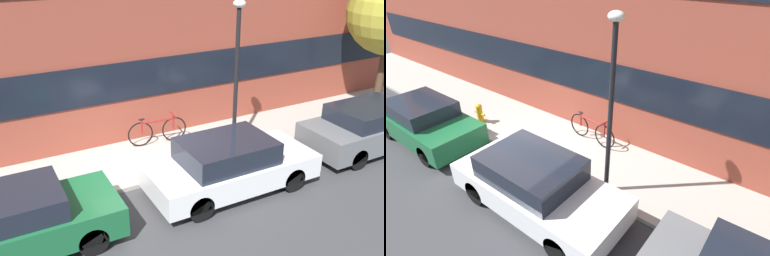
{
  "view_description": "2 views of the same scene",
  "coord_description": "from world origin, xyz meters",
  "views": [
    {
      "loc": [
        -3.33,
        -8.55,
        5.61
      ],
      "look_at": [
        1.32,
        0.18,
        1.23
      ],
      "focal_mm": 40.0,
      "sensor_mm": 36.0,
      "label": 1
    },
    {
      "loc": [
        5.63,
        -4.56,
        5.12
      ],
      "look_at": [
        1.74,
        0.43,
        1.47
      ],
      "focal_mm": 28.0,
      "sensor_mm": 36.0,
      "label": 2
    }
  ],
  "objects": [
    {
      "name": "ground_plane",
      "position": [
        0.0,
        0.0,
        0.0
      ],
      "size": [
        56.0,
        56.0,
        0.0
      ],
      "primitive_type": "plane",
      "color": "#38383A"
    },
    {
      "name": "fire_hydrant",
      "position": [
        -2.62,
        0.55,
        0.46
      ],
      "size": [
        0.52,
        0.29,
        0.68
      ],
      "color": "gold",
      "rests_on": "sidewalk_strip"
    },
    {
      "name": "bicycle",
      "position": [
        1.12,
        1.91,
        0.53
      ],
      "size": [
        1.76,
        0.44,
        0.85
      ],
      "rotation": [
        0.0,
        0.0,
        -0.11
      ],
      "color": "black",
      "rests_on": "sidewalk_strip"
    },
    {
      "name": "parked_car_white",
      "position": [
        1.7,
        -1.05,
        0.66
      ],
      "size": [
        4.12,
        1.75,
        1.34
      ],
      "color": "silver",
      "rests_on": "ground_plane"
    },
    {
      "name": "parked_car_green",
      "position": [
        -3.1,
        -1.05,
        0.66
      ],
      "size": [
        3.8,
        1.7,
        1.31
      ],
      "color": "#195B33",
      "rests_on": "ground_plane"
    },
    {
      "name": "lamp_post",
      "position": [
        2.7,
        0.31,
        2.72
      ],
      "size": [
        0.32,
        0.32,
        4.17
      ],
      "color": "black",
      "rests_on": "sidewalk_strip"
    },
    {
      "name": "parked_car_grey",
      "position": [
        6.5,
        -1.05,
        0.68
      ],
      "size": [
        4.22,
        1.7,
        1.35
      ],
      "color": "slate",
      "rests_on": "ground_plane"
    },
    {
      "name": "sidewalk_strip",
      "position": [
        0.0,
        1.24,
        0.06
      ],
      "size": [
        28.0,
        2.49,
        0.11
      ],
      "color": "#A8A399",
      "rests_on": "ground_plane"
    }
  ]
}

